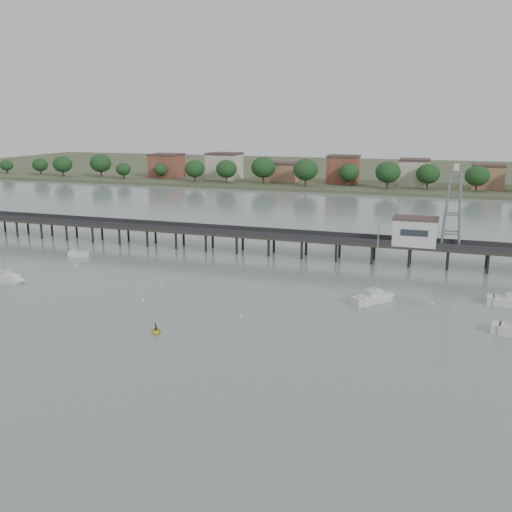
# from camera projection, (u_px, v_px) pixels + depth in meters

# --- Properties ---
(ground_plane) EXTENTS (500.00, 500.00, 0.00)m
(ground_plane) POSITION_uv_depth(u_px,v_px,m) (142.00, 379.00, 62.00)
(ground_plane) COLOR slate
(ground_plane) RESTS_ON ground
(pier) EXTENTS (150.00, 5.00, 5.50)m
(pier) POSITION_uv_depth(u_px,v_px,m) (288.00, 237.00, 116.43)
(pier) COLOR #2D2823
(pier) RESTS_ON ground
(pier_building) EXTENTS (8.40, 5.40, 5.30)m
(pier_building) POSITION_uv_depth(u_px,v_px,m) (415.00, 231.00, 108.12)
(pier_building) COLOR silver
(pier_building) RESTS_ON ground
(lattice_tower) EXTENTS (3.20, 3.20, 15.50)m
(lattice_tower) POSITION_uv_depth(u_px,v_px,m) (453.00, 210.00, 105.08)
(lattice_tower) COLOR slate
(lattice_tower) RESTS_ON ground
(sailboat_c) EXTENTS (6.79, 7.55, 13.06)m
(sailboat_c) POSITION_uv_depth(u_px,v_px,m) (379.00, 297.00, 88.23)
(sailboat_c) COLOR silver
(sailboat_c) RESTS_ON ground
(sailboat_a) EXTENTS (7.60, 2.41, 12.53)m
(sailboat_a) POSITION_uv_depth(u_px,v_px,m) (9.00, 278.00, 98.41)
(sailboat_a) COLOR silver
(sailboat_a) RESTS_ON ground
(white_tender) EXTENTS (4.34, 2.80, 1.57)m
(white_tender) POSITION_uv_depth(u_px,v_px,m) (78.00, 254.00, 116.42)
(white_tender) COLOR silver
(white_tender) RESTS_ON ground
(yellow_dinghy) EXTENTS (1.70, 1.26, 2.36)m
(yellow_dinghy) POSITION_uv_depth(u_px,v_px,m) (156.00, 333.00, 75.37)
(yellow_dinghy) COLOR yellow
(yellow_dinghy) RESTS_ON ground
(dinghy_occupant) EXTENTS (0.79, 1.18, 0.26)m
(dinghy_occupant) POSITION_uv_depth(u_px,v_px,m) (156.00, 333.00, 75.37)
(dinghy_occupant) COLOR black
(dinghy_occupant) RESTS_ON ground
(mooring_buoys) EXTENTS (78.42, 17.65, 0.39)m
(mooring_buoys) POSITION_uv_depth(u_px,v_px,m) (247.00, 298.00, 89.51)
(mooring_buoys) COLOR beige
(mooring_buoys) RESTS_ON ground
(far_shore) EXTENTS (500.00, 170.00, 10.40)m
(far_shore) POSITION_uv_depth(u_px,v_px,m) (383.00, 172.00, 282.58)
(far_shore) COLOR #475133
(far_shore) RESTS_ON ground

